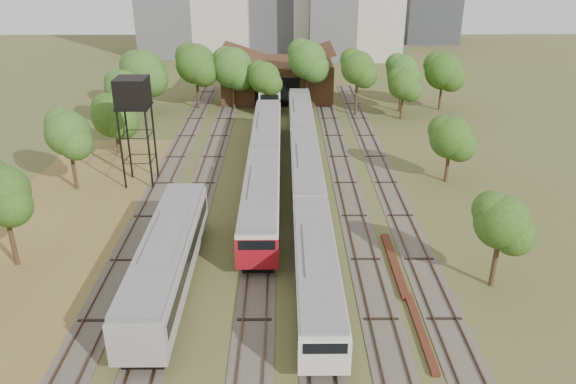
{
  "coord_description": "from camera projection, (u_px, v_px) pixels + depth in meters",
  "views": [
    {
      "loc": [
        -0.12,
        -25.71,
        21.91
      ],
      "look_at": [
        0.24,
        17.36,
        2.5
      ],
      "focal_mm": 35.0,
      "sensor_mm": 36.0,
      "label": 1
    }
  ],
  "objects": [
    {
      "name": "maintenance_shed",
      "position": [
        278.0,
        78.0,
        84.1
      ],
      "size": [
        16.45,
        11.55,
        7.58
      ],
      "color": "#3D2616",
      "rests_on": "ground"
    },
    {
      "name": "railcar_green_set",
      "position": [
        306.0,
        172.0,
        53.06
      ],
      "size": [
        2.84,
        52.07,
        3.5
      ],
      "color": "black",
      "rests_on": "ground"
    },
    {
      "name": "old_grey_coach",
      "position": [
        168.0,
        260.0,
        37.89
      ],
      "size": [
        3.22,
        18.0,
        3.99
      ],
      "color": "black",
      "rests_on": "ground"
    },
    {
      "name": "dry_grass_patch",
      "position": [
        31.0,
        279.0,
        39.6
      ],
      "size": [
        14.0,
        60.0,
        0.04
      ],
      "primitive_type": "cube",
      "color": "brown",
      "rests_on": "ground"
    },
    {
      "name": "tree_band_left",
      "position": [
        66.0,
        150.0,
        49.65
      ],
      "size": [
        6.6,
        54.79,
        7.84
      ],
      "color": "#382616",
      "rests_on": "ground"
    },
    {
      "name": "tree_band_right",
      "position": [
        438.0,
        128.0,
        56.26
      ],
      "size": [
        5.58,
        43.54,
        6.75
      ],
      "color": "#382616",
      "rests_on": "ground"
    },
    {
      "name": "railcar_rear",
      "position": [
        271.0,
        88.0,
        82.64
      ],
      "size": [
        2.95,
        16.08,
        3.64
      ],
      "color": "black",
      "rests_on": "ground"
    },
    {
      "name": "railcar_red_set",
      "position": [
        264.0,
        164.0,
        54.5
      ],
      "size": [
        3.07,
        34.58,
        3.8
      ],
      "color": "black",
      "rests_on": "ground"
    },
    {
      "name": "rail_pile_far",
      "position": [
        420.0,
        331.0,
        34.2
      ],
      "size": [
        0.48,
        7.71,
        0.25
      ],
      "primitive_type": "cube",
      "color": "#552718",
      "rests_on": "ground"
    },
    {
      "name": "tree_band_far",
      "position": [
        267.0,
        69.0,
        76.48
      ],
      "size": [
        46.72,
        8.49,
        9.5
      ],
      "color": "#382616",
      "rests_on": "ground"
    },
    {
      "name": "ground",
      "position": [
        286.0,
        354.0,
        32.45
      ],
      "size": [
        240.0,
        240.0,
        0.0
      ],
      "primitive_type": "plane",
      "color": "#475123",
      "rests_on": "ground"
    },
    {
      "name": "water_tower",
      "position": [
        133.0,
        95.0,
        51.74
      ],
      "size": [
        3.01,
        3.01,
        10.44
      ],
      "color": "black",
      "rests_on": "ground"
    },
    {
      "name": "tracks",
      "position": [
        278.0,
        183.0,
        55.22
      ],
      "size": [
        24.6,
        80.0,
        0.19
      ],
      "color": "#4C473D",
      "rests_on": "ground"
    },
    {
      "name": "rail_pile_near",
      "position": [
        394.0,
        264.0,
        41.22
      ],
      "size": [
        0.59,
        8.83,
        0.29
      ],
      "primitive_type": "cube",
      "color": "#552718",
      "rests_on": "ground"
    }
  ]
}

